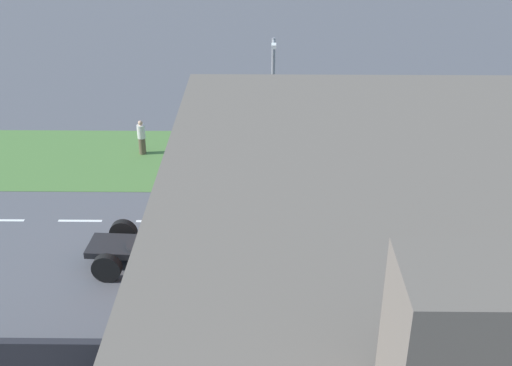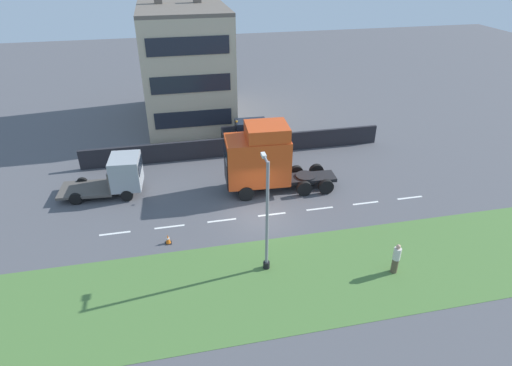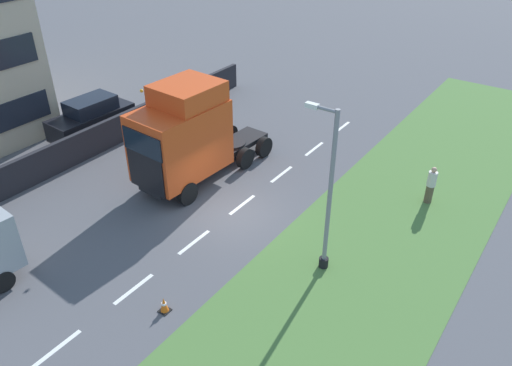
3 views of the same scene
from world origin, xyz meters
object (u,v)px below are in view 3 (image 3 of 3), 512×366
lorry_cab (185,137)px  pedestrian (431,185)px  lamp_post (327,202)px  traffic_cone_lead (164,305)px  parked_car (92,118)px

lorry_cab → pedestrian: (-9.72, -4.90, -1.56)m
pedestrian → lamp_post: bearing=74.5°
lamp_post → traffic_cone_lead: lamp_post is taller
lamp_post → traffic_cone_lead: size_ratio=10.88×
pedestrian → traffic_cone_lead: bearing=66.6°
traffic_cone_lead → lorry_cab: bearing=-54.0°
pedestrian → parked_car: bearing=13.5°
lorry_cab → pedestrian: 11.00m
lorry_cab → pedestrian: size_ratio=4.36×
traffic_cone_lead → pedestrian: bearing=-113.4°
lamp_post → traffic_cone_lead: (3.18, 5.01, -2.58)m
parked_car → lamp_post: lamp_post is taller
parked_car → pedestrian: (-17.38, -4.17, -0.16)m
lamp_post → pedestrian: size_ratio=3.56×
lorry_cab → parked_car: (7.66, -0.74, -1.39)m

